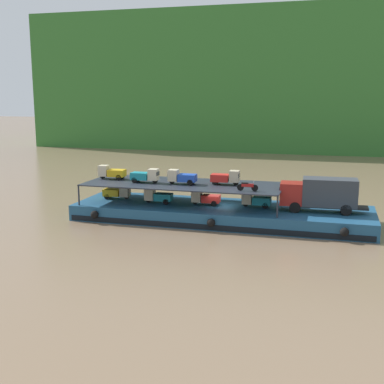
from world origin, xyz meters
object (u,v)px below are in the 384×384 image
mini_truck_lower_aft (158,196)px  mini_truck_upper_stern (112,172)px  covered_lorry (321,194)px  mini_truck_lower_fore (256,200)px  mini_truck_lower_stern (117,192)px  motorcycle_upper_port (247,186)px  mini_truck_upper_mid (145,176)px  cargo_barge (221,213)px  mini_truck_upper_fore (182,177)px  mini_truck_upper_bow (226,177)px  mini_truck_lower_mid (205,198)px

mini_truck_lower_aft → mini_truck_upper_stern: bearing=168.9°
covered_lorry → mini_truck_lower_fore: 6.04m
mini_truck_lower_stern → motorcycle_upper_port: bearing=-10.5°
mini_truck_upper_stern → mini_truck_upper_mid: size_ratio=1.01×
cargo_barge → mini_truck_upper_fore: mini_truck_upper_fore is taller
mini_truck_lower_stern → mini_truck_lower_fore: (14.30, -0.05, 0.00)m
covered_lorry → mini_truck_lower_stern: 20.27m
mini_truck_lower_fore → mini_truck_lower_aft: bearing=-174.9°
cargo_barge → mini_truck_upper_mid: (-7.56, -0.45, 3.44)m
mini_truck_lower_fore → cargo_barge: bearing=-172.5°
mini_truck_upper_bow → motorcycle_upper_port: bearing=-46.2°
covered_lorry → mini_truck_lower_mid: bearing=-180.0°
cargo_barge → motorcycle_upper_port: bearing=-36.3°
mini_truck_lower_stern → covered_lorry: bearing=-1.2°
mini_truck_lower_aft → motorcycle_upper_port: size_ratio=1.46×
mini_truck_lower_fore → motorcycle_upper_port: size_ratio=1.45×
mini_truck_lower_aft → cargo_barge: bearing=3.9°
cargo_barge → mini_truck_lower_aft: size_ratio=10.23×
motorcycle_upper_port → mini_truck_upper_fore: bearing=165.3°
cargo_barge → motorcycle_upper_port: 4.75m
mini_truck_lower_stern → mini_truck_lower_fore: same height
mini_truck_upper_bow → motorcycle_upper_port: mini_truck_upper_bow is taller
mini_truck_lower_mid → mini_truck_upper_bow: bearing=15.8°
mini_truck_lower_stern → mini_truck_lower_mid: same height
mini_truck_lower_aft → mini_truck_upper_fore: size_ratio=1.00×
mini_truck_lower_mid → mini_truck_lower_fore: (4.87, 0.38, 0.00)m
mini_truck_lower_stern → mini_truck_upper_fore: mini_truck_upper_fore is taller
mini_truck_upper_mid → mini_truck_lower_stern: bearing=164.9°
mini_truck_upper_stern → mini_truck_upper_fore: bearing=-7.0°
mini_truck_lower_fore → mini_truck_upper_mid: (-10.83, -0.88, 2.00)m
mini_truck_upper_stern → mini_truck_upper_mid: bearing=-14.8°
mini_truck_lower_fore → mini_truck_upper_mid: bearing=-175.3°
mini_truck_lower_stern → mini_truck_upper_bow: size_ratio=1.01×
mini_truck_upper_mid → mini_truck_upper_bow: (7.84, 1.03, 0.00)m
mini_truck_upper_mid → mini_truck_upper_bow: same height
mini_truck_upper_bow → mini_truck_lower_stern: bearing=-179.5°
mini_truck_upper_fore → mini_truck_lower_aft: bearing=-177.7°
mini_truck_lower_aft → mini_truck_upper_mid: (-1.27, -0.03, 2.00)m
mini_truck_upper_fore → mini_truck_upper_bow: (4.15, 0.90, 0.00)m
mini_truck_lower_aft → mini_truck_upper_fore: 3.14m
covered_lorry → mini_truck_lower_aft: (-15.50, -0.47, -1.00)m
mini_truck_upper_bow → covered_lorry: bearing=-3.4°
mini_truck_lower_mid → covered_lorry: bearing=0.0°
covered_lorry → mini_truck_upper_bow: bearing=176.6°
mini_truck_lower_stern → mini_truck_upper_mid: size_ratio=1.02×
cargo_barge → covered_lorry: covered_lorry is taller
mini_truck_lower_aft → mini_truck_upper_bow: mini_truck_upper_bow is taller
cargo_barge → mini_truck_lower_stern: mini_truck_lower_stern is taller
mini_truck_upper_fore → motorcycle_upper_port: bearing=-14.7°
mini_truck_lower_fore → mini_truck_upper_fore: mini_truck_upper_fore is taller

